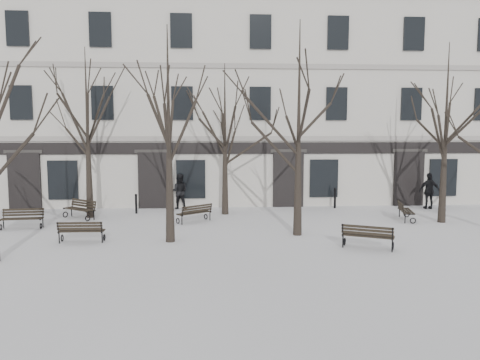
{
  "coord_description": "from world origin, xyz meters",
  "views": [
    {
      "loc": [
        -0.6,
        -16.29,
        3.99
      ],
      "look_at": [
        0.64,
        3.0,
        1.96
      ],
      "focal_mm": 35.0,
      "sensor_mm": 36.0,
      "label": 1
    }
  ],
  "objects": [
    {
      "name": "bollard_b",
      "position": [
        5.85,
        7.32,
        0.57
      ],
      "size": [
        0.14,
        0.14,
        1.07
      ],
      "color": "black",
      "rests_on": "ground"
    },
    {
      "name": "tree_5",
      "position": [
        0.11,
        5.96,
        4.46
      ],
      "size": [
        5.0,
        5.0,
        7.14
      ],
      "color": "black",
      "rests_on": "ground"
    },
    {
      "name": "tree_6",
      "position": [
        9.53,
        3.31,
        4.83
      ],
      "size": [
        5.41,
        5.41,
        7.73
      ],
      "color": "black",
      "rests_on": "ground"
    },
    {
      "name": "bench_1",
      "position": [
        -5.23,
        0.5,
        0.44
      ],
      "size": [
        1.6,
        0.6,
        0.8
      ],
      "rotation": [
        0.0,
        0.0,
        3.13
      ],
      "color": "black",
      "rests_on": "ground"
    },
    {
      "name": "tree_2",
      "position": [
        2.74,
        1.23,
        5.05
      ],
      "size": [
        5.66,
        5.66,
        8.08
      ],
      "color": "black",
      "rests_on": "ground"
    },
    {
      "name": "bench_3",
      "position": [
        -6.54,
        5.22,
        0.47
      ],
      "size": [
        1.7,
        1.52,
        0.86
      ],
      "rotation": [
        0.0,
        0.0,
        -0.67
      ],
      "color": "black",
      "rests_on": "ground"
    },
    {
      "name": "building",
      "position": [
        0.0,
        12.96,
        5.52
      ],
      "size": [
        40.4,
        10.2,
        11.4
      ],
      "color": "#BCB7AE",
      "rests_on": "ground"
    },
    {
      "name": "bench_4",
      "position": [
        -1.28,
        4.01,
        0.43
      ],
      "size": [
        1.59,
        1.4,
        0.8
      ],
      "rotation": [
        0.0,
        0.0,
        3.79
      ],
      "color": "black",
      "rests_on": "ground"
    },
    {
      "name": "bollard_a",
      "position": [
        -4.19,
        6.38,
        0.52
      ],
      "size": [
        0.12,
        0.12,
        0.97
      ],
      "color": "black",
      "rests_on": "ground"
    },
    {
      "name": "bench_0",
      "position": [
        -8.3,
        3.12,
        0.44
      ],
      "size": [
        1.66,
        0.73,
        0.82
      ],
      "rotation": [
        0.0,
        0.0,
        0.09
      ],
      "color": "black",
      "rests_on": "ground"
    },
    {
      "name": "bench_5",
      "position": [
        8.11,
        3.89,
        0.45
      ],
      "size": [
        0.96,
        1.71,
        0.82
      ],
      "rotation": [
        0.0,
        0.0,
        1.33
      ],
      "color": "black",
      "rests_on": "ground"
    },
    {
      "name": "pedestrian_b",
      "position": [
        -2.19,
        7.66,
        0.0
      ],
      "size": [
        0.92,
        0.74,
        1.81
      ],
      "primitive_type": "imported",
      "rotation": [
        0.0,
        0.0,
        3.08
      ],
      "color": "black",
      "rests_on": "ground"
    },
    {
      "name": "ground",
      "position": [
        0.0,
        0.0,
        0.0
      ],
      "size": [
        100.0,
        100.0,
        0.0
      ],
      "primitive_type": "plane",
      "color": "silver",
      "rests_on": "ground"
    },
    {
      "name": "bench_2",
      "position": [
        4.71,
        -1.08,
        0.47
      ],
      "size": [
        1.78,
        1.3,
        0.86
      ],
      "rotation": [
        0.0,
        0.0,
        2.68
      ],
      "color": "black",
      "rests_on": "ground"
    },
    {
      "name": "pedestrian_c",
      "position": [
        10.61,
        6.77,
        0.0
      ],
      "size": [
        1.09,
        0.46,
        1.85
      ],
      "primitive_type": "imported",
      "rotation": [
        0.0,
        0.0,
        3.13
      ],
      "color": "black",
      "rests_on": "ground"
    },
    {
      "name": "tree_1",
      "position": [
        -2.06,
        0.45,
        4.79
      ],
      "size": [
        5.37,
        5.37,
        7.67
      ],
      "color": "black",
      "rests_on": "ground"
    },
    {
      "name": "tree_4",
      "position": [
        -6.16,
        5.47,
        4.83
      ],
      "size": [
        5.41,
        5.41,
        7.73
      ],
      "color": "black",
      "rests_on": "ground"
    }
  ]
}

